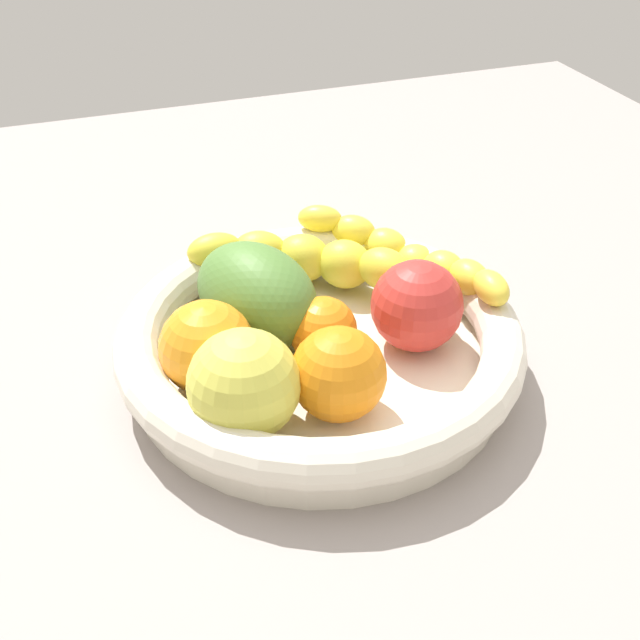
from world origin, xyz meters
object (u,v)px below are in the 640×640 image
Objects in this scene: orange_mid_right at (338,374)px; mango_green at (257,294)px; banana_draped_left at (321,261)px; orange_mid_left at (207,347)px; tomato_red at (417,306)px; banana_draped_right at (410,257)px; orange_front at (321,331)px; apple_yellow at (244,385)px; fruit_bowl at (320,344)px.

mango_green reaches higher than orange_mid_right.
orange_mid_left is at bearing -142.12° from banana_draped_left.
tomato_red is at bearing -24.87° from mango_green.
mango_green is at bearing -147.55° from banana_draped_left.
orange_mid_left is 0.97× the size of tomato_red.
orange_mid_left is (-11.45, -8.91, 0.39)cm from banana_draped_left.
orange_mid_left is 15.74cm from tomato_red.
tomato_red is at bearing -111.48° from banana_draped_right.
tomato_red is (15.74, -0.27, 0.10)cm from orange_mid_left.
orange_front is at bearing -51.26° from mango_green.
banana_draped_right is 21.32cm from apple_yellow.
banana_draped_left is 2.64× the size of tomato_red.
banana_draped_right is (7.20, -1.77, -0.01)cm from banana_draped_left.
orange_mid_right is at bearing -36.66° from orange_mid_left.
mango_green is at bearing 104.31° from orange_mid_right.
apple_yellow is (-6.30, 0.46, 0.47)cm from orange_mid_right.
mango_green is 1.57× the size of tomato_red.
mango_green reaches higher than orange_mid_left.
apple_yellow reaches higher than banana_draped_left.
orange_front is 0.75× the size of orange_mid_left.
banana_draped_left is at bearing 54.05° from apple_yellow.
apple_yellow is 1.08× the size of tomato_red.
orange_mid_right is (-1.05, -6.61, 2.39)cm from fruit_bowl.
apple_yellow is at bearing -125.95° from banana_draped_left.
mango_green is 1.46× the size of apple_yellow.
banana_draped_right is at bearing -13.85° from banana_draped_left.
tomato_red is (14.48, 4.89, -0.26)cm from apple_yellow.
orange_mid_left is at bearing 103.63° from apple_yellow.
orange_mid_right is 0.60× the size of mango_green.
banana_draped_right is 2.86× the size of orange_mid_right.
apple_yellow is at bearing -144.76° from banana_draped_right.
fruit_bowl is at bearing 81.00° from orange_mid_right.
tomato_red reaches higher than fruit_bowl.
banana_draped_left reaches higher than fruit_bowl.
orange_front is 8.50cm from orange_mid_left.
banana_draped_left is 7.41cm from banana_draped_right.
mango_green is (-2.64, 10.37, 0.49)cm from orange_mid_right.
orange_mid_left reaches higher than banana_draped_right.
apple_yellow is at bearing -110.26° from mango_green.
orange_front reaches higher than fruit_bowl.
banana_draped_left is at bearing 166.15° from banana_draped_right.
banana_draped_left is 2.45× the size of apple_yellow.
tomato_red reaches higher than orange_mid_left.
mango_green is (-3.55, 4.42, 1.21)cm from orange_front.
fruit_bowl is at bearing 77.54° from orange_front.
banana_draped_right is at bearing 33.73° from orange_front.
mango_green reaches higher than banana_draped_right.
mango_green is 10.56cm from apple_yellow.
fruit_bowl is 8.68cm from banana_draped_left.
fruit_bowl is 7.10cm from orange_mid_right.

